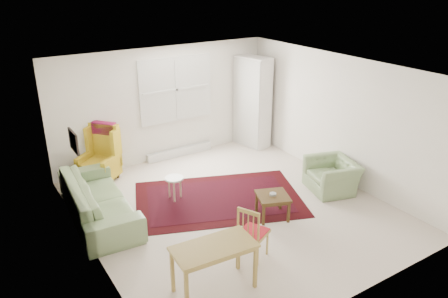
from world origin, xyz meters
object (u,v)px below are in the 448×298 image
coffee_table (272,206)px  wingback_chair (98,155)px  desk_chair (254,231)px  sofa (97,192)px  armchair (332,173)px  stool (175,188)px  cabinet (252,102)px  desk (214,268)px

coffee_table → wingback_chair: bearing=125.0°
wingback_chair → desk_chair: wingback_chair is taller
sofa → armchair: sofa is taller
sofa → stool: (1.37, -0.14, -0.25)m
coffee_table → stool: 1.85m
desk_chair → cabinet: bearing=-61.5°
desk → coffee_table: bearing=30.1°
desk_chair → wingback_chair: bearing=-9.1°
wingback_chair → desk: (0.26, -4.00, -0.24)m
cabinet → wingback_chair: bearing=168.7°
armchair → cabinet: cabinet is taller
cabinet → desk: bearing=-142.4°
coffee_table → stool: size_ratio=1.14×
wingback_chair → cabinet: 3.79m
cabinet → desk_chair: (-2.63, -3.69, -0.63)m
sofa → desk_chair: sofa is taller
stool → desk: size_ratio=0.42×
coffee_table → desk: 2.09m
desk → wingback_chair: bearing=93.7°
wingback_chair → stool: (0.93, -1.49, -0.35)m
armchair → wingback_chair: size_ratio=0.80×
armchair → stool: (-2.73, 1.28, -0.13)m
stool → desk: bearing=-104.9°
stool → desk_chair: bearing=-84.9°
stool → desk_chair: size_ratio=0.52×
sofa → coffee_table: size_ratio=4.53×
wingback_chair → cabinet: size_ratio=0.54×
armchair → desk: size_ratio=0.86×
sofa → desk_chair: (1.57, -2.34, -0.04)m
stool → desk_chair: desk_chair is taller
cabinet → sofa: bearing=-173.5°
coffee_table → stool: stool is taller
stool → armchair: bearing=-25.1°
sofa → stool: sofa is taller
armchair → desk_chair: size_ratio=1.06×
stool → cabinet: size_ratio=0.21×
sofa → wingback_chair: bearing=-14.3°
wingback_chair → coffee_table: 3.62m
coffee_table → desk_chair: (-0.94, -0.74, 0.22)m
sofa → desk: sofa is taller
coffee_table → desk_chair: bearing=-142.0°
sofa → coffee_table: (2.51, -1.61, -0.26)m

